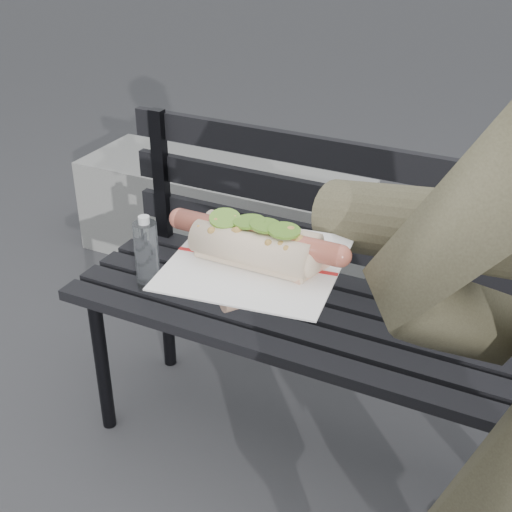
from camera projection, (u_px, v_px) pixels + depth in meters
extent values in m
cylinder|color=black|center=(102.00, 365.00, 2.05)|extent=(0.04, 0.04, 0.45)
cylinder|color=black|center=(167.00, 307.00, 2.32)|extent=(0.04, 0.04, 0.45)
cube|color=black|center=(320.00, 365.00, 1.66)|extent=(1.50, 0.07, 0.03)
cube|color=black|center=(334.00, 345.00, 1.73)|extent=(1.50, 0.07, 0.03)
cube|color=black|center=(347.00, 326.00, 1.80)|extent=(1.50, 0.07, 0.03)
cube|color=black|center=(359.00, 308.00, 1.87)|extent=(1.50, 0.07, 0.03)
cube|color=black|center=(370.00, 292.00, 1.94)|extent=(1.50, 0.07, 0.03)
cube|color=black|center=(161.00, 178.00, 2.11)|extent=(0.04, 0.03, 0.42)
cube|color=black|center=(377.00, 254.00, 1.92)|extent=(1.50, 0.02, 0.08)
cube|color=black|center=(381.00, 210.00, 1.85)|extent=(1.50, 0.02, 0.08)
cube|color=black|center=(385.00, 163.00, 1.79)|extent=(1.50, 0.02, 0.08)
cylinder|color=white|center=(147.00, 255.00, 1.90)|extent=(0.06, 0.06, 0.19)
cylinder|color=white|center=(144.00, 220.00, 1.85)|extent=(0.03, 0.03, 0.02)
cube|color=slate|center=(223.00, 216.00, 2.97)|extent=(1.20, 0.40, 0.40)
cylinder|color=#D8A384|center=(291.00, 275.00, 0.81)|extent=(0.09, 0.08, 0.07)
ellipsoid|color=#D8A384|center=(256.00, 275.00, 0.82)|extent=(0.10, 0.12, 0.03)
cylinder|color=#D8A384|center=(201.00, 274.00, 0.81)|extent=(0.06, 0.02, 0.02)
cylinder|color=#D8A384|center=(210.00, 267.00, 0.83)|extent=(0.06, 0.02, 0.02)
cylinder|color=#D8A384|center=(218.00, 259.00, 0.85)|extent=(0.06, 0.02, 0.02)
cylinder|color=#D8A384|center=(227.00, 252.00, 0.86)|extent=(0.06, 0.02, 0.02)
cylinder|color=#D8A384|center=(241.00, 299.00, 0.77)|extent=(0.04, 0.05, 0.02)
cube|color=white|center=(256.00, 262.00, 0.81)|extent=(0.21, 0.21, 0.00)
cube|color=#B21E1E|center=(256.00, 261.00, 0.81)|extent=(0.19, 0.03, 0.00)
cylinder|color=#B05643|center=(256.00, 236.00, 0.79)|extent=(0.20, 0.02, 0.02)
sphere|color=#B05643|center=(180.00, 219.00, 0.83)|extent=(0.02, 0.02, 0.02)
sphere|color=#B05643|center=(340.00, 256.00, 0.75)|extent=(0.03, 0.02, 0.02)
sphere|color=#9E6B2D|center=(216.00, 223.00, 0.80)|extent=(0.01, 0.01, 0.01)
sphere|color=#9E6B2D|center=(235.00, 231.00, 0.78)|extent=(0.01, 0.01, 0.01)
sphere|color=#9E6B2D|center=(281.00, 226.00, 0.79)|extent=(0.01, 0.01, 0.01)
sphere|color=#9E6B2D|center=(281.00, 235.00, 0.79)|extent=(0.01, 0.01, 0.01)
sphere|color=#9E6B2D|center=(222.00, 222.00, 0.81)|extent=(0.01, 0.01, 0.01)
sphere|color=#9E6B2D|center=(290.00, 243.00, 0.77)|extent=(0.01, 0.01, 0.01)
sphere|color=#9E6B2D|center=(287.00, 250.00, 0.76)|extent=(0.01, 0.01, 0.01)
sphere|color=#9E6B2D|center=(281.00, 247.00, 0.76)|extent=(0.01, 0.01, 0.01)
sphere|color=#9E6B2D|center=(212.00, 231.00, 0.79)|extent=(0.01, 0.01, 0.01)
sphere|color=#9E6B2D|center=(271.00, 240.00, 0.78)|extent=(0.01, 0.01, 0.01)
sphere|color=#9E6B2D|center=(268.00, 243.00, 0.76)|extent=(0.01, 0.01, 0.01)
sphere|color=#9E6B2D|center=(218.00, 223.00, 0.80)|extent=(0.01, 0.01, 0.01)
sphere|color=#9E6B2D|center=(256.00, 228.00, 0.80)|extent=(0.01, 0.01, 0.01)
sphere|color=#9E6B2D|center=(235.00, 220.00, 0.80)|extent=(0.01, 0.01, 0.01)
sphere|color=#9E6B2D|center=(290.00, 235.00, 0.78)|extent=(0.01, 0.01, 0.01)
sphere|color=#9E6B2D|center=(266.00, 227.00, 0.80)|extent=(0.01, 0.01, 0.01)
sphere|color=#9E6B2D|center=(279.00, 228.00, 0.79)|extent=(0.01, 0.01, 0.01)
sphere|color=#9E6B2D|center=(278.00, 228.00, 0.79)|extent=(0.01, 0.01, 0.01)
sphere|color=#9E6B2D|center=(200.00, 230.00, 0.80)|extent=(0.01, 0.01, 0.01)
sphere|color=#9E6B2D|center=(281.00, 232.00, 0.79)|extent=(0.01, 0.01, 0.01)
sphere|color=#9E6B2D|center=(208.00, 225.00, 0.81)|extent=(0.01, 0.01, 0.01)
sphere|color=#9E6B2D|center=(237.00, 231.00, 0.78)|extent=(0.01, 0.01, 0.01)
sphere|color=#9E6B2D|center=(290.00, 233.00, 0.78)|extent=(0.01, 0.01, 0.01)
sphere|color=#9E6B2D|center=(210.00, 231.00, 0.79)|extent=(0.01, 0.01, 0.01)
sphere|color=#9E6B2D|center=(252.00, 235.00, 0.78)|extent=(0.01, 0.01, 0.01)
sphere|color=#9E6B2D|center=(298.00, 240.00, 0.77)|extent=(0.01, 0.01, 0.01)
cylinder|color=#588C26|center=(225.00, 219.00, 0.80)|extent=(0.04, 0.04, 0.01)
cylinder|color=#588C26|center=(249.00, 222.00, 0.79)|extent=(0.04, 0.04, 0.01)
cylinder|color=#588C26|center=(266.00, 226.00, 0.78)|extent=(0.04, 0.04, 0.01)
cylinder|color=#588C26|center=(284.00, 231.00, 0.77)|extent=(0.04, 0.04, 0.01)
cube|color=brown|center=(162.00, 270.00, 2.97)|extent=(0.06, 0.05, 0.00)
cube|color=brown|center=(288.00, 210.00, 3.48)|extent=(0.05, 0.05, 0.00)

